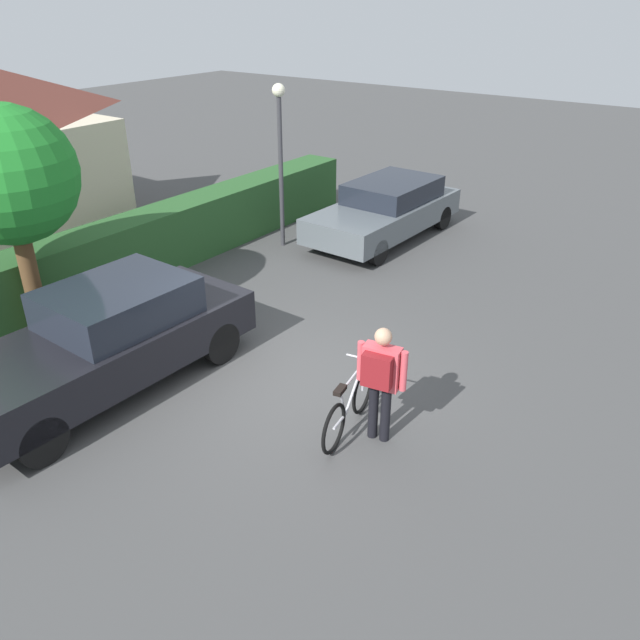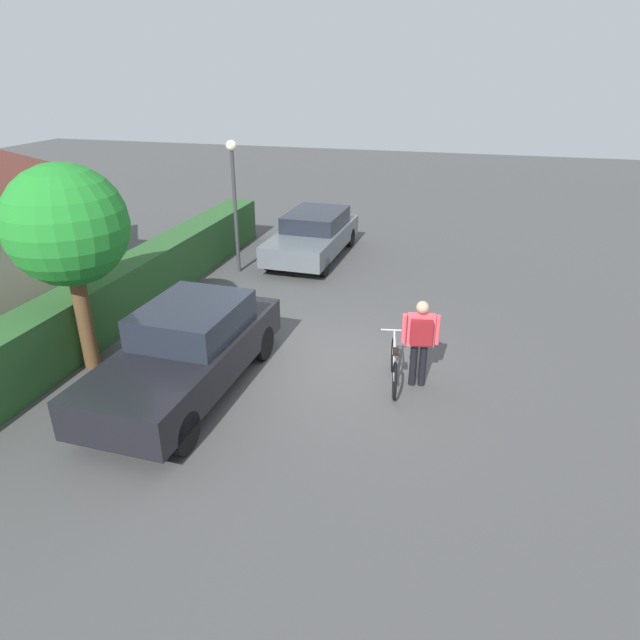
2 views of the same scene
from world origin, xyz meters
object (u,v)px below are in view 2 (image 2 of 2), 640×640
(parked_car_far, at_px, (313,234))
(bicycle, at_px, (394,366))
(person_rider, at_px, (420,336))
(parked_car_near, at_px, (188,350))
(tree_kerbside, at_px, (67,227))
(street_lamp, at_px, (234,187))

(parked_car_far, distance_m, bicycle, 7.58)
(person_rider, bearing_deg, parked_car_near, 107.12)
(parked_car_near, xyz_separation_m, tree_kerbside, (0.25, 2.22, 1.95))
(parked_car_far, bearing_deg, street_lamp, 137.99)
(street_lamp, xyz_separation_m, tree_kerbside, (-5.80, 0.58, 0.39))
(parked_car_near, height_order, parked_car_far, parked_car_near)
(parked_car_near, distance_m, bicycle, 3.64)
(bicycle, bearing_deg, parked_car_far, 26.99)
(bicycle, height_order, person_rider, person_rider)
(parked_car_near, height_order, street_lamp, street_lamp)
(street_lamp, bearing_deg, person_rider, -131.46)
(parked_car_far, height_order, street_lamp, street_lamp)
(parked_car_near, height_order, person_rider, person_rider)
(parked_car_near, bearing_deg, parked_car_far, -0.00)
(parked_car_near, xyz_separation_m, person_rider, (1.19, -3.86, 0.20))
(parked_car_near, distance_m, street_lamp, 6.46)
(parked_car_near, relative_size, person_rider, 2.80)
(bicycle, bearing_deg, parked_car_near, 108.29)
(bicycle, distance_m, person_rider, 0.75)
(person_rider, height_order, street_lamp, street_lamp)
(person_rider, distance_m, street_lamp, 7.47)
(bicycle, bearing_deg, person_rider, -83.01)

